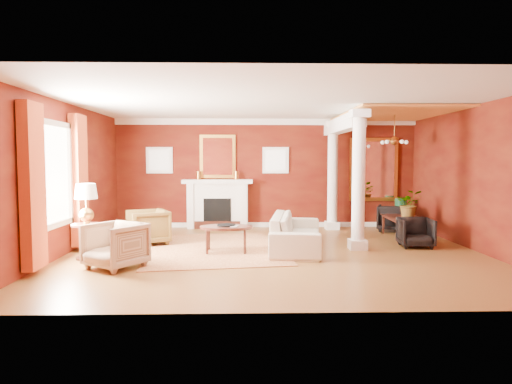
{
  "coord_description": "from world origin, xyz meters",
  "views": [
    {
      "loc": [
        -0.58,
        -8.76,
        1.8
      ],
      "look_at": [
        -0.35,
        0.55,
        1.15
      ],
      "focal_mm": 32.0,
      "sensor_mm": 36.0,
      "label": 1
    }
  ],
  "objects_px": {
    "sofa": "(296,226)",
    "dining_table": "(405,222)",
    "armchair_stripe": "(115,243)",
    "side_table": "(86,209)",
    "armchair_leopard": "(148,225)",
    "coffee_table": "(226,228)"
  },
  "relations": [
    {
      "from": "coffee_table",
      "to": "side_table",
      "type": "height_order",
      "value": "side_table"
    },
    {
      "from": "sofa",
      "to": "armchair_stripe",
      "type": "relative_size",
      "value": 2.87
    },
    {
      "from": "armchair_stripe",
      "to": "side_table",
      "type": "distance_m",
      "value": 1.13
    },
    {
      "from": "sofa",
      "to": "armchair_stripe",
      "type": "height_order",
      "value": "sofa"
    },
    {
      "from": "side_table",
      "to": "dining_table",
      "type": "relative_size",
      "value": 1.0
    },
    {
      "from": "sofa",
      "to": "armchair_leopard",
      "type": "height_order",
      "value": "sofa"
    },
    {
      "from": "sofa",
      "to": "coffee_table",
      "type": "distance_m",
      "value": 1.44
    },
    {
      "from": "dining_table",
      "to": "armchair_leopard",
      "type": "bearing_deg",
      "value": 98.9
    },
    {
      "from": "dining_table",
      "to": "coffee_table",
      "type": "bearing_deg",
      "value": 113.21
    },
    {
      "from": "sofa",
      "to": "dining_table",
      "type": "distance_m",
      "value": 2.95
    },
    {
      "from": "armchair_stripe",
      "to": "dining_table",
      "type": "height_order",
      "value": "armchair_stripe"
    },
    {
      "from": "coffee_table",
      "to": "dining_table",
      "type": "height_order",
      "value": "dining_table"
    },
    {
      "from": "side_table",
      "to": "armchair_leopard",
      "type": "bearing_deg",
      "value": 60.62
    },
    {
      "from": "side_table",
      "to": "dining_table",
      "type": "height_order",
      "value": "side_table"
    },
    {
      "from": "sofa",
      "to": "side_table",
      "type": "relative_size",
      "value": 1.75
    },
    {
      "from": "sofa",
      "to": "armchair_leopard",
      "type": "bearing_deg",
      "value": 87.27
    },
    {
      "from": "armchair_stripe",
      "to": "coffee_table",
      "type": "relative_size",
      "value": 0.82
    },
    {
      "from": "armchair_leopard",
      "to": "sofa",
      "type": "bearing_deg",
      "value": 54.82
    },
    {
      "from": "armchair_leopard",
      "to": "side_table",
      "type": "distance_m",
      "value": 1.71
    },
    {
      "from": "coffee_table",
      "to": "side_table",
      "type": "distance_m",
      "value": 2.61
    },
    {
      "from": "coffee_table",
      "to": "dining_table",
      "type": "relative_size",
      "value": 0.75
    },
    {
      "from": "armchair_stripe",
      "to": "coffee_table",
      "type": "bearing_deg",
      "value": 69.86
    }
  ]
}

